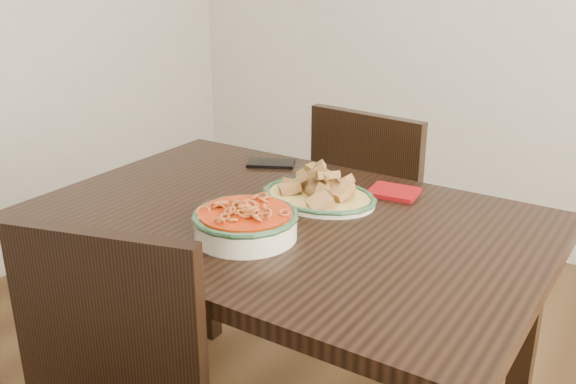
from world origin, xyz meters
The scene contains 6 objects.
dining_table centered at (-0.09, 0.02, 0.66)m, with size 1.30×0.87×0.75m.
chair_far centered at (-0.14, 0.72, 0.50)m, with size 0.46×0.46×0.89m.
fish_plate centered at (-0.07, 0.16, 0.79)m, with size 0.32×0.25×0.11m.
noodle_bowl centered at (-0.09, -0.14, 0.79)m, with size 0.25×0.25×0.08m.
smartphone centered at (-0.35, 0.34, 0.76)m, with size 0.15×0.08×0.01m, color black.
napkin centered at (0.08, 0.32, 0.76)m, with size 0.13×0.11×0.01m, color maroon.
Camera 1 is at (0.74, -1.25, 1.39)m, focal length 40.00 mm.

